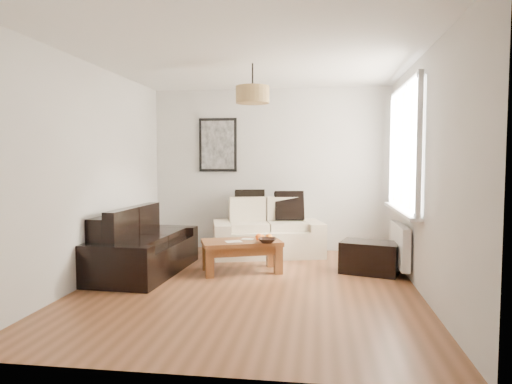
# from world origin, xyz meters

# --- Properties ---
(floor) EXTENTS (4.50, 4.50, 0.00)m
(floor) POSITION_xyz_m (0.00, 0.00, 0.00)
(floor) COLOR brown
(floor) RESTS_ON ground
(ceiling) EXTENTS (3.80, 4.50, 0.00)m
(ceiling) POSITION_xyz_m (0.00, 0.00, 2.60)
(ceiling) COLOR white
(ceiling) RESTS_ON floor
(wall_back) EXTENTS (3.80, 0.04, 2.60)m
(wall_back) POSITION_xyz_m (0.00, 2.25, 1.30)
(wall_back) COLOR silver
(wall_back) RESTS_ON floor
(wall_front) EXTENTS (3.80, 0.04, 2.60)m
(wall_front) POSITION_xyz_m (0.00, -2.25, 1.30)
(wall_front) COLOR silver
(wall_front) RESTS_ON floor
(wall_left) EXTENTS (0.04, 4.50, 2.60)m
(wall_left) POSITION_xyz_m (-1.90, 0.00, 1.30)
(wall_left) COLOR silver
(wall_left) RESTS_ON floor
(wall_right) EXTENTS (0.04, 4.50, 2.60)m
(wall_right) POSITION_xyz_m (1.90, 0.00, 1.30)
(wall_right) COLOR silver
(wall_right) RESTS_ON floor
(window_bay) EXTENTS (0.14, 1.90, 1.60)m
(window_bay) POSITION_xyz_m (1.86, 0.80, 1.60)
(window_bay) COLOR white
(window_bay) RESTS_ON wall_right
(radiator) EXTENTS (0.10, 0.90, 0.52)m
(radiator) POSITION_xyz_m (1.82, 0.80, 0.38)
(radiator) COLOR white
(radiator) RESTS_ON wall_right
(poster) EXTENTS (0.62, 0.04, 0.87)m
(poster) POSITION_xyz_m (-0.85, 2.22, 1.70)
(poster) COLOR black
(poster) RESTS_ON wall_back
(pendant_shade) EXTENTS (0.40, 0.40, 0.20)m
(pendant_shade) POSITION_xyz_m (0.00, 0.30, 2.23)
(pendant_shade) COLOR tan
(pendant_shade) RESTS_ON ceiling
(loveseat_cream) EXTENTS (1.80, 1.27, 0.81)m
(loveseat_cream) POSITION_xyz_m (0.01, 1.78, 0.41)
(loveseat_cream) COLOR beige
(loveseat_cream) RESTS_ON floor
(sofa_leather) EXTENTS (0.95, 1.81, 0.77)m
(sofa_leather) POSITION_xyz_m (-1.43, 0.45, 0.38)
(sofa_leather) COLOR black
(sofa_leather) RESTS_ON floor
(coffee_table) EXTENTS (1.13, 0.86, 0.41)m
(coffee_table) POSITION_xyz_m (-0.20, 0.66, 0.21)
(coffee_table) COLOR brown
(coffee_table) RESTS_ON floor
(ottoman) EXTENTS (0.82, 0.65, 0.41)m
(ottoman) POSITION_xyz_m (1.45, 0.82, 0.20)
(ottoman) COLOR black
(ottoman) RESTS_ON floor
(cushion_left) EXTENTS (0.49, 0.25, 0.47)m
(cushion_left) POSITION_xyz_m (-0.29, 1.98, 0.75)
(cushion_left) COLOR black
(cushion_left) RESTS_ON loveseat_cream
(cushion_right) EXTENTS (0.47, 0.23, 0.45)m
(cushion_right) POSITION_xyz_m (0.33, 1.98, 0.74)
(cushion_right) COLOR black
(cushion_right) RESTS_ON loveseat_cream
(fruit_bowl) EXTENTS (0.24, 0.24, 0.06)m
(fruit_bowl) POSITION_xyz_m (0.15, 0.54, 0.44)
(fruit_bowl) COLOR black
(fruit_bowl) RESTS_ON coffee_table
(orange_a) EXTENTS (0.06, 0.06, 0.06)m
(orange_a) POSITION_xyz_m (0.06, 0.76, 0.45)
(orange_a) COLOR orange
(orange_a) RESTS_ON fruit_bowl
(orange_b) EXTENTS (0.11, 0.11, 0.09)m
(orange_b) POSITION_xyz_m (0.15, 0.73, 0.45)
(orange_b) COLOR orange
(orange_b) RESTS_ON fruit_bowl
(orange_c) EXTENTS (0.10, 0.10, 0.09)m
(orange_c) POSITION_xyz_m (0.02, 0.72, 0.45)
(orange_c) COLOR #DF5812
(orange_c) RESTS_ON fruit_bowl
(papers) EXTENTS (0.24, 0.21, 0.01)m
(papers) POSITION_xyz_m (-0.28, 0.56, 0.42)
(papers) COLOR silver
(papers) RESTS_ON coffee_table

